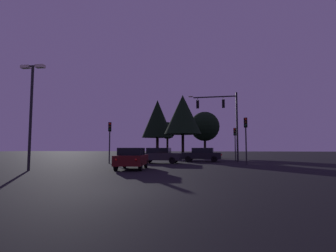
% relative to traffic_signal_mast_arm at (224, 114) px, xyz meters
% --- Properties ---
extents(ground_plane, '(168.00, 168.00, 0.00)m').
position_rel_traffic_signal_mast_arm_xyz_m(ground_plane, '(-5.09, 4.62, -5.17)').
color(ground_plane, black).
rests_on(ground_plane, ground).
extents(traffic_signal_mast_arm, '(5.34, 0.64, 7.51)m').
position_rel_traffic_signal_mast_arm_xyz_m(traffic_signal_mast_arm, '(0.00, 0.00, 0.00)').
color(traffic_signal_mast_arm, '#232326').
rests_on(traffic_signal_mast_arm, ground).
extents(traffic_light_corner_left, '(0.36, 0.39, 3.89)m').
position_rel_traffic_signal_mast_arm_xyz_m(traffic_light_corner_left, '(1.52, 3.26, -2.40)').
color(traffic_light_corner_left, '#232326').
rests_on(traffic_light_corner_left, ground).
extents(traffic_light_corner_right, '(0.36, 0.38, 4.02)m').
position_rel_traffic_signal_mast_arm_xyz_m(traffic_light_corner_right, '(-11.27, -4.35, -2.31)').
color(traffic_light_corner_right, '#232326').
rests_on(traffic_light_corner_right, ground).
extents(traffic_light_median, '(0.31, 0.36, 4.25)m').
position_rel_traffic_signal_mast_arm_xyz_m(traffic_light_median, '(1.58, -4.54, -2.16)').
color(traffic_light_median, '#232326').
rests_on(traffic_light_median, ground).
extents(car_nearside_lane, '(2.16, 4.20, 1.52)m').
position_rel_traffic_signal_mast_arm_xyz_m(car_nearside_lane, '(-7.29, -10.62, -4.38)').
color(car_nearside_lane, '#4C0F0F').
rests_on(car_nearside_lane, ground).
extents(car_crossing_left, '(4.45, 2.24, 1.52)m').
position_rel_traffic_signal_mast_arm_xyz_m(car_crossing_left, '(-2.41, 0.49, -4.37)').
color(car_crossing_left, black).
rests_on(car_crossing_left, ground).
extents(car_crossing_right, '(4.24, 2.10, 1.52)m').
position_rel_traffic_signal_mast_arm_xyz_m(car_crossing_right, '(-6.52, -3.03, -4.37)').
color(car_crossing_right, '#232328').
rests_on(car_crossing_right, ground).
extents(parking_lot_lamp_post, '(1.70, 0.36, 7.20)m').
position_rel_traffic_signal_mast_arm_xyz_m(parking_lot_lamp_post, '(-13.83, -12.65, -0.53)').
color(parking_lot_lamp_post, '#232326').
rests_on(parking_lot_lamp_post, ground).
extents(tree_behind_sign, '(5.35, 5.35, 9.77)m').
position_rel_traffic_signal_mast_arm_xyz_m(tree_behind_sign, '(-10.04, 15.48, 1.34)').
color(tree_behind_sign, black).
rests_on(tree_behind_sign, ground).
extents(tree_left_far, '(3.23, 3.23, 6.46)m').
position_rel_traffic_signal_mast_arm_xyz_m(tree_left_far, '(-9.06, 20.92, -0.37)').
color(tree_left_far, black).
rests_on(tree_left_far, ground).
extents(tree_center_horizon, '(4.89, 4.89, 7.53)m').
position_rel_traffic_signal_mast_arm_xyz_m(tree_center_horizon, '(-2.00, 15.14, -0.10)').
color(tree_center_horizon, black).
rests_on(tree_center_horizon, ground).
extents(tree_right_cluster, '(5.11, 5.11, 8.85)m').
position_rel_traffic_signal_mast_arm_xyz_m(tree_right_cluster, '(-5.02, 7.08, 0.94)').
color(tree_right_cluster, black).
rests_on(tree_right_cluster, ground).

